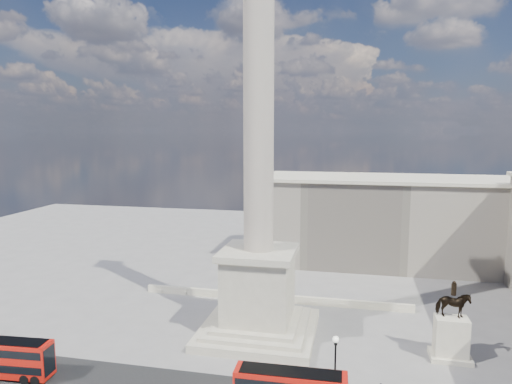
{
  "coord_description": "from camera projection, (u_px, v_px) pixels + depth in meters",
  "views": [
    {
      "loc": [
        11.12,
        -48.05,
        25.15
      ],
      "look_at": [
        0.39,
        1.73,
        18.31
      ],
      "focal_mm": 32.0,
      "sensor_mm": 36.0,
      "label": 1
    }
  ],
  "objects": [
    {
      "name": "balustrade_wall",
      "position": [
        274.0,
        298.0,
        67.65
      ],
      "size": [
        40.0,
        0.6,
        1.1
      ],
      "primitive_type": "cube",
      "color": "beige",
      "rests_on": "ground"
    },
    {
      "name": "red_bus_a",
      "position": [
        6.0,
        358.0,
        46.7
      ],
      "size": [
        9.9,
        2.95,
        3.96
      ],
      "rotation": [
        0.0,
        0.0,
        0.07
      ],
      "color": "red",
      "rests_on": "ground"
    },
    {
      "name": "equestrian_statue",
      "position": [
        451.0,
        332.0,
        50.28
      ],
      "size": [
        4.35,
        3.26,
        8.97
      ],
      "color": "beige",
      "rests_on": "ground"
    },
    {
      "name": "building_northeast",
      "position": [
        401.0,
        221.0,
        85.69
      ],
      "size": [
        51.0,
        17.0,
        16.6
      ],
      "color": "#BDB19B",
      "rests_on": "ground"
    },
    {
      "name": "nelsons_column",
      "position": [
        259.0,
        232.0,
        55.34
      ],
      "size": [
        14.0,
        14.0,
        49.85
      ],
      "color": "beige",
      "rests_on": "ground"
    },
    {
      "name": "pedestrian_crossing",
      "position": [
        282.0,
        347.0,
        51.88
      ],
      "size": [
        0.51,
        0.94,
        1.51
      ],
      "primitive_type": "imported",
      "rotation": [
        0.0,
        0.0,
        1.74
      ],
      "color": "#282225",
      "rests_on": "ground"
    },
    {
      "name": "victorian_lamp",
      "position": [
        335.0,
        365.0,
        41.44
      ],
      "size": [
        0.58,
        0.58,
        6.77
      ],
      "rotation": [
        0.0,
        0.0,
        0.25
      ],
      "color": "black",
      "rests_on": "ground"
    },
    {
      "name": "ground",
      "position": [
        250.0,
        352.0,
        52.22
      ],
      "size": [
        180.0,
        180.0,
        0.0
      ],
      "primitive_type": "plane",
      "color": "gray",
      "rests_on": "ground"
    }
  ]
}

